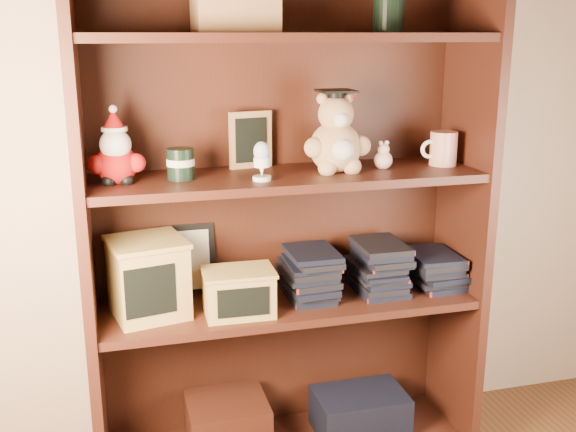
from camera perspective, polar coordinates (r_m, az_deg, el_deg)
The scene contains 16 objects.
bookcase at distance 2.07m, azimuth -0.43°, elevation -0.75°, with size 1.20×0.35×1.60m.
shelf_lower at distance 2.11m, azimuth 0.00°, elevation -7.44°, with size 1.14×0.33×0.02m.
shelf_upper at distance 1.99m, azimuth 0.00°, elevation 3.27°, with size 1.14×0.33×0.02m.
santa_plush at distance 1.90m, azimuth -14.35°, elevation 5.09°, with size 0.16×0.11×0.22m.
teachers_tin at distance 1.92m, azimuth -9.07°, elevation 4.41°, with size 0.08×0.08×0.09m.
chalkboard_plaque at distance 2.06m, azimuth -3.19°, elevation 6.39°, with size 0.13×0.08×0.17m.
egg_cup at distance 1.88m, azimuth -2.24°, elevation 4.80°, with size 0.05×0.05×0.11m.
grad_teddy_bear at distance 2.00m, azimuth 4.10°, elevation 6.43°, with size 0.20×0.18×0.25m.
pink_figurine at distance 2.07m, azimuth 8.06°, elevation 4.92°, with size 0.06×0.06×0.09m.
teacher_mug at distance 2.15m, azimuth 12.95°, elevation 5.59°, with size 0.12×0.08×0.10m.
certificate_frame at distance 2.14m, azimuth -8.59°, elevation -3.68°, with size 0.18×0.05×0.22m.
treats_box at distance 2.00m, azimuth -11.76°, elevation -5.08°, with size 0.25×0.25×0.23m.
pencils_box at distance 1.98m, azimuth -4.19°, elevation -6.42°, with size 0.21×0.15×0.14m.
book_stack_left at distance 2.09m, azimuth 1.93°, elevation -5.10°, with size 0.14×0.20×0.14m.
book_stack_mid at distance 2.16m, azimuth 7.75°, elevation -4.32°, with size 0.14×0.20×0.16m.
book_stack_right at distance 2.25m, azimuth 12.25°, elevation -4.41°, with size 0.14×0.20×0.11m.
Camera 1 is at (-0.70, -0.57, 1.35)m, focal length 42.00 mm.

